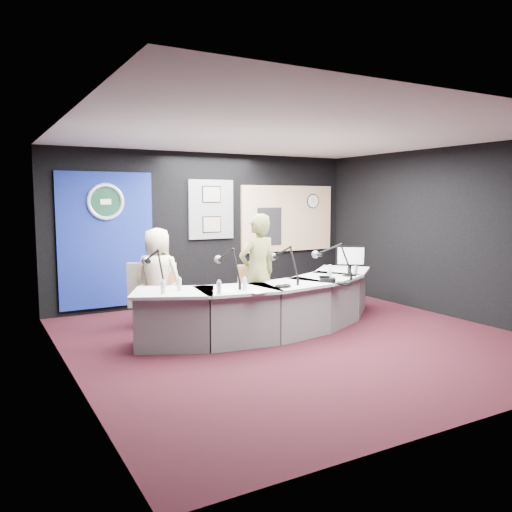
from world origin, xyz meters
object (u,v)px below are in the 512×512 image
armchair_left (158,296)px  armchair_right (258,297)px  person_man (158,278)px  broadcast_desk (273,306)px  person_woman (258,273)px

armchair_left → armchair_right: bearing=-5.0°
armchair_left → armchair_right: armchair_right is taller
armchair_left → person_man: bearing=0.0°
armchair_left → broadcast_desk: bearing=-4.8°
broadcast_desk → armchair_left: bearing=143.4°
armchair_right → person_man: (-1.22, 0.92, 0.25)m
armchair_left → person_man: person_man is taller
broadcast_desk → person_man: size_ratio=2.96×
broadcast_desk → armchair_right: 0.26m
person_man → person_woman: 1.53m
armchair_left → person_man: size_ratio=0.62×
armchair_right → broadcast_desk: bearing=-24.5°
armchair_right → person_woman: person_woman is taller
broadcast_desk → person_man: bearing=143.4°
person_man → armchair_right: bearing=-178.3°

